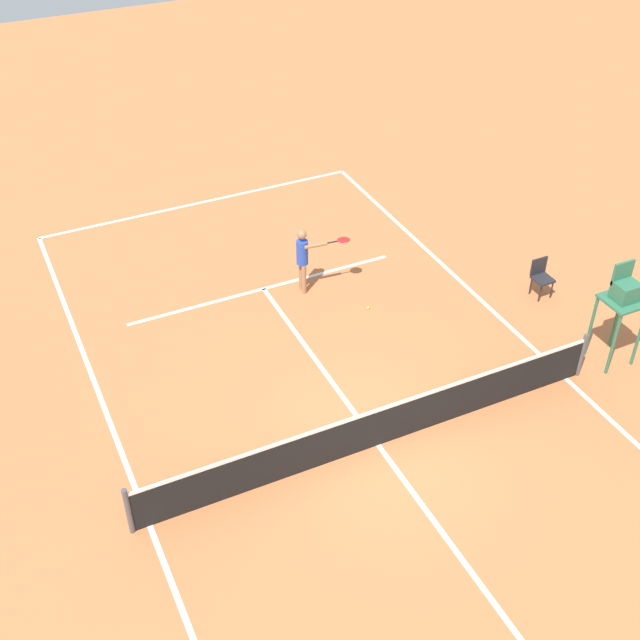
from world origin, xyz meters
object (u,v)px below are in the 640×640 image
umpire_chair (623,299)px  courtside_chair_mid (541,276)px  tennis_ball (368,308)px  player_serving (304,255)px

umpire_chair → courtside_chair_mid: size_ratio=2.54×
courtside_chair_mid → tennis_ball: bearing=-17.0°
player_serving → tennis_ball: 1.96m
umpire_chair → tennis_ball: bearing=-45.0°
tennis_ball → player_serving: bearing=-52.5°
umpire_chair → courtside_chair_mid: (-0.15, -2.63, -1.07)m
tennis_ball → courtside_chair_mid: size_ratio=0.07×
tennis_ball → umpire_chair: (-3.86, 3.86, 1.57)m
courtside_chair_mid → umpire_chair: bearing=86.8°
player_serving → umpire_chair: umpire_chair is taller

